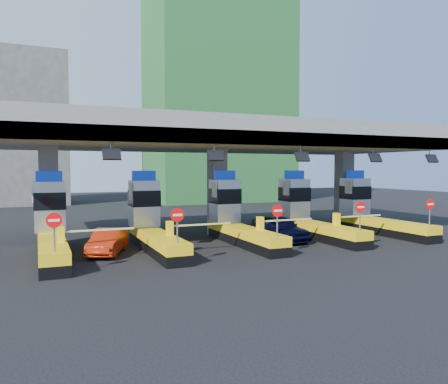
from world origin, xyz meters
name	(u,v)px	position (x,y,z in m)	size (l,w,h in m)	color
ground	(237,242)	(0.00, 0.00, 0.00)	(120.00, 120.00, 0.00)	black
toll_canopy	(218,139)	(0.00, 2.87, 6.13)	(28.00, 12.09, 7.00)	slate
toll_lane_far_left	(51,227)	(-10.00, 0.28, 1.40)	(4.43, 8.00, 4.16)	black
toll_lane_left	(151,222)	(-5.00, 0.28, 1.40)	(4.43, 8.00, 4.16)	black
toll_lane_center	(235,218)	(0.00, 0.28, 1.40)	(4.43, 8.00, 4.16)	black
toll_lane_right	(307,214)	(5.00, 0.28, 1.40)	(4.43, 8.00, 4.16)	black
toll_lane_far_right	(370,211)	(10.00, 0.28, 1.40)	(4.43, 8.00, 4.16)	black
bg_building_scaffold	(218,97)	(12.00, 32.00, 14.00)	(18.00, 12.00, 28.00)	#1E5926
bg_building_concrete	(5,129)	(-14.00, 36.00, 9.00)	(14.00, 10.00, 18.00)	#4C4C49
van	(279,228)	(2.57, -0.44, 0.76)	(1.80, 4.47, 1.52)	black
red_car	(108,242)	(-7.39, -0.61, 0.62)	(1.32, 3.79, 1.25)	#B0260D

